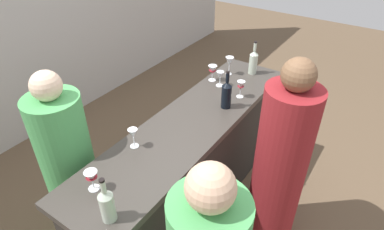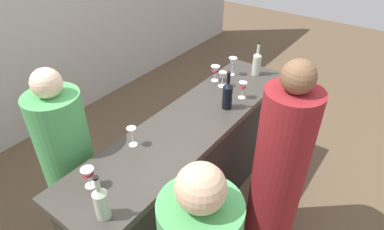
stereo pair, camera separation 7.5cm
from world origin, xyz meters
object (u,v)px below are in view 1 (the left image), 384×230
at_px(wine_glass_near_left, 241,86).
at_px(wine_glass_near_right, 220,76).
at_px(wine_bottle_center_clear_pale, 253,62).
at_px(wine_glass_far_left, 229,62).
at_px(wine_glass_near_center, 92,177).
at_px(person_center_guest, 280,164).
at_px(person_right_guest, 72,174).
at_px(wine_glass_far_right, 213,70).
at_px(wine_glass_far_center, 133,134).
at_px(wine_bottle_leftmost_clear_pale, 107,204).
at_px(wine_bottle_second_left_near_black, 226,94).

relative_size(wine_glass_near_left, wine_glass_near_right, 1.06).
relative_size(wine_bottle_center_clear_pale, wine_glass_far_left, 1.84).
bearing_deg(wine_glass_near_center, wine_bottle_center_clear_pale, -4.01).
relative_size(wine_bottle_center_clear_pale, person_center_guest, 0.20).
relative_size(wine_glass_near_left, person_right_guest, 0.09).
xyz_separation_m(wine_glass_near_center, wine_glass_far_right, (1.50, 0.11, 0.01)).
bearing_deg(wine_glass_far_center, wine_glass_near_center, -171.23).
distance_m(wine_bottle_leftmost_clear_pale, wine_glass_far_left, 1.81).
bearing_deg(wine_bottle_second_left_near_black, wine_bottle_center_clear_pale, 6.85).
distance_m(wine_bottle_center_clear_pale, wine_glass_far_right, 0.41).
distance_m(wine_glass_near_center, wine_glass_far_center, 0.42).
distance_m(wine_glass_near_left, wine_glass_far_right, 0.36).
height_order(wine_glass_near_center, person_center_guest, person_center_guest).
bearing_deg(person_right_guest, wine_glass_near_center, -34.12).
height_order(wine_bottle_center_clear_pale, person_right_guest, person_right_guest).
bearing_deg(wine_glass_near_right, wine_bottle_center_clear_pale, -19.36).
height_order(wine_glass_far_left, wine_glass_far_right, wine_glass_far_left).
bearing_deg(wine_glass_far_center, wine_bottle_second_left_near_black, -19.38).
bearing_deg(person_center_guest, wine_glass_far_left, -19.08).
xyz_separation_m(wine_bottle_leftmost_clear_pale, person_right_guest, (0.24, 0.69, -0.38)).
height_order(wine_bottle_leftmost_clear_pale, person_right_guest, person_right_guest).
bearing_deg(wine_glass_far_right, wine_glass_far_left, -18.78).
xyz_separation_m(wine_bottle_center_clear_pale, wine_glass_far_right, (-0.33, 0.24, -0.02)).
bearing_deg(wine_glass_near_center, wine_glass_far_center, 8.77).
bearing_deg(wine_glass_near_right, person_right_guest, 160.53).
relative_size(wine_bottle_second_left_near_black, wine_glass_near_center, 2.39).
xyz_separation_m(wine_glass_near_right, person_right_guest, (-1.30, 0.46, -0.36)).
xyz_separation_m(wine_bottle_second_left_near_black, wine_bottle_center_clear_pale, (0.65, 0.08, -0.00)).
bearing_deg(wine_glass_far_right, wine_bottle_leftmost_clear_pale, -168.03).
height_order(wine_glass_near_center, person_right_guest, person_right_guest).
distance_m(wine_glass_near_right, wine_glass_far_center, 1.04).
relative_size(wine_bottle_second_left_near_black, wine_glass_near_left, 2.16).
xyz_separation_m(wine_glass_far_center, wine_glass_far_right, (1.09, 0.05, -0.00)).
distance_m(wine_glass_near_right, person_center_guest, 0.91).
height_order(wine_glass_far_right, person_right_guest, person_right_guest).
bearing_deg(wine_glass_near_center, wine_glass_far_left, 1.57).
distance_m(wine_glass_far_left, person_right_guest, 1.64).
relative_size(wine_bottle_leftmost_clear_pale, wine_glass_far_left, 1.67).
distance_m(wine_bottle_leftmost_clear_pale, wine_glass_far_right, 1.63).
xyz_separation_m(wine_bottle_leftmost_clear_pale, wine_glass_near_left, (1.48, -0.00, -0.01)).
xyz_separation_m(wine_glass_near_right, wine_glass_far_right, (0.05, 0.11, 0.00)).
relative_size(wine_glass_near_right, person_center_guest, 0.09).
bearing_deg(wine_bottle_leftmost_clear_pale, wine_bottle_second_left_near_black, 0.94).
height_order(wine_glass_near_left, wine_glass_far_right, same).
bearing_deg(wine_glass_far_right, wine_glass_near_left, -109.13).
xyz_separation_m(wine_bottle_leftmost_clear_pale, wine_glass_near_center, (0.10, 0.23, -0.02)).
relative_size(wine_glass_near_left, wine_glass_far_left, 0.85).
xyz_separation_m(wine_glass_near_center, person_right_guest, (0.15, 0.46, -0.36)).
bearing_deg(person_center_guest, wine_bottle_second_left_near_black, 7.60).
relative_size(wine_glass_near_center, wine_glass_far_right, 0.91).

